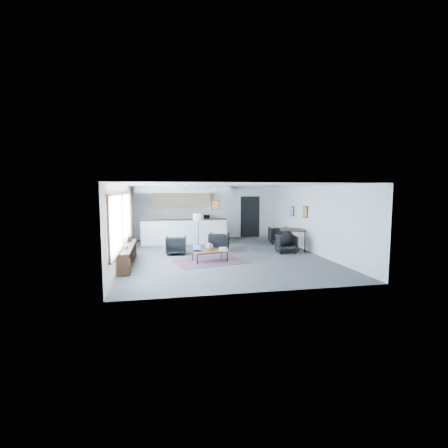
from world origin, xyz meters
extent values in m
cube|color=#4D4D50|center=(0.00, 0.00, -0.01)|extent=(7.00, 9.00, 0.01)
cube|color=white|center=(0.00, 0.00, 2.60)|extent=(7.00, 9.00, 0.01)
cube|color=silver|center=(0.00, 4.50, 1.30)|extent=(7.00, 0.01, 2.60)
cube|color=silver|center=(0.00, -4.50, 1.30)|extent=(7.00, 0.01, 2.60)
cube|color=silver|center=(-3.50, 0.00, 1.30)|extent=(0.01, 9.00, 2.60)
cube|color=silver|center=(3.50, 0.00, 1.30)|extent=(0.01, 9.00, 2.60)
cube|color=#8CBFFF|center=(-3.47, -0.90, 1.50)|extent=(0.02, 5.80, 1.55)
cube|color=brown|center=(-3.44, -0.90, 0.70)|extent=(0.10, 5.95, 0.06)
cube|color=brown|center=(-3.45, -0.90, 2.30)|extent=(0.06, 5.95, 0.06)
cube|color=brown|center=(-3.45, -3.80, 1.50)|extent=(0.06, 0.06, 1.60)
cube|color=brown|center=(-3.45, -0.90, 1.50)|extent=(0.06, 0.06, 1.60)
cube|color=brown|center=(-3.45, 2.00, 1.50)|extent=(0.06, 0.06, 1.60)
cube|color=black|center=(-3.30, -1.00, 0.62)|extent=(0.35, 3.00, 0.05)
cube|color=black|center=(-3.30, -1.00, 0.05)|extent=(0.35, 3.00, 0.05)
cube|color=black|center=(-3.30, -2.45, 0.33)|extent=(0.33, 0.04, 0.55)
cube|color=black|center=(-3.30, -1.00, 0.33)|extent=(0.33, 0.04, 0.55)
cube|color=black|center=(-3.30, 0.45, 0.33)|extent=(0.33, 0.04, 0.55)
cube|color=#3359A5|center=(-3.30, -2.30, 0.17)|extent=(0.18, 0.04, 0.20)
cube|color=silver|center=(-3.30, -2.13, 0.18)|extent=(0.18, 0.04, 0.22)
cube|color=maroon|center=(-3.30, -1.96, 0.20)|extent=(0.18, 0.04, 0.24)
cube|color=black|center=(-3.30, -1.79, 0.17)|extent=(0.18, 0.04, 0.20)
cube|color=#3359A5|center=(-3.30, -1.62, 0.18)|extent=(0.18, 0.04, 0.22)
cube|color=silver|center=(-3.30, -1.45, 0.20)|extent=(0.18, 0.04, 0.24)
cube|color=maroon|center=(-3.30, -1.28, 0.17)|extent=(0.18, 0.04, 0.20)
cube|color=black|center=(-3.30, -1.11, 0.18)|extent=(0.18, 0.04, 0.22)
cube|color=#3359A5|center=(-3.30, -0.94, 0.20)|extent=(0.18, 0.03, 0.24)
cube|color=silver|center=(-3.30, -0.77, 0.17)|extent=(0.18, 0.03, 0.20)
cube|color=maroon|center=(-3.30, -0.60, 0.18)|extent=(0.18, 0.03, 0.22)
cube|color=black|center=(-3.30, -0.43, 0.20)|extent=(0.18, 0.04, 0.24)
cube|color=black|center=(-3.30, -0.20, 0.73)|extent=(0.14, 0.02, 0.18)
sphere|color=#264C99|center=(-3.28, -1.60, 0.71)|extent=(0.14, 0.14, 0.14)
cube|color=white|center=(-1.20, 2.70, 0.55)|extent=(3.80, 0.25, 1.10)
cube|color=black|center=(-1.20, 2.70, 1.11)|extent=(3.85, 0.32, 0.04)
cube|color=white|center=(-1.20, 4.15, 0.45)|extent=(3.80, 0.60, 0.90)
cube|color=#2D2D2D|center=(-1.20, 4.15, 0.91)|extent=(3.82, 0.62, 0.04)
cube|color=tan|center=(-1.20, 4.30, 1.95)|extent=(2.80, 0.35, 0.70)
cube|color=white|center=(-1.20, 3.60, 2.45)|extent=(4.20, 1.80, 0.30)
cube|color=black|center=(0.20, 2.71, 1.75)|extent=(0.35, 0.03, 0.45)
cube|color=orange|center=(0.20, 2.69, 1.75)|extent=(0.30, 0.01, 0.40)
cube|color=black|center=(2.30, 4.42, 1.05)|extent=(1.00, 0.12, 2.10)
cube|color=white|center=(1.78, 4.43, 1.05)|extent=(0.06, 0.10, 2.10)
cube|color=white|center=(2.82, 4.43, 1.05)|extent=(0.06, 0.10, 2.10)
cube|color=white|center=(2.30, 4.43, 2.12)|extent=(1.10, 0.10, 0.06)
cube|color=silver|center=(-0.60, 2.20, 2.56)|extent=(1.60, 0.04, 0.04)
cylinder|color=silver|center=(-1.25, 2.20, 2.48)|extent=(0.07, 0.07, 0.09)
cylinder|color=silver|center=(-0.80, 2.20, 2.48)|extent=(0.07, 0.07, 0.09)
cylinder|color=silver|center=(-0.35, 2.20, 2.48)|extent=(0.07, 0.07, 0.09)
cylinder|color=silver|center=(0.10, 2.20, 2.48)|extent=(0.07, 0.07, 0.09)
cube|color=black|center=(3.47, 0.40, 1.55)|extent=(0.03, 0.38, 0.48)
cube|color=orange|center=(3.46, 0.40, 1.55)|extent=(0.00, 0.32, 0.42)
cube|color=black|center=(3.47, 1.70, 1.50)|extent=(0.03, 0.34, 0.44)
cube|color=#859FC5|center=(3.46, 1.70, 1.50)|extent=(0.00, 0.28, 0.38)
cube|color=#552F42|center=(-0.63, -0.98, 0.01)|extent=(2.63, 2.10, 0.01)
cube|color=brown|center=(-0.63, -0.98, 0.36)|extent=(1.27, 0.85, 0.04)
cube|color=black|center=(-1.10, -1.35, 0.17)|extent=(0.03, 0.03, 0.34)
cube|color=black|center=(-1.21, -0.82, 0.17)|extent=(0.03, 0.03, 0.34)
cube|color=black|center=(-0.05, -1.13, 0.17)|extent=(0.03, 0.03, 0.34)
cube|color=black|center=(-0.16, -0.61, 0.17)|extent=(0.03, 0.03, 0.34)
cube|color=black|center=(-0.57, -1.24, 0.33)|extent=(1.09, 0.25, 0.03)
cube|color=black|center=(-0.68, -0.71, 0.33)|extent=(1.09, 0.25, 0.03)
cube|color=black|center=(-1.07, -1.02, 0.39)|extent=(0.31, 0.23, 0.02)
cube|color=black|center=(-1.06, -0.92, 0.49)|extent=(0.30, 0.07, 0.19)
cube|color=blue|center=(-1.06, -0.92, 0.49)|extent=(0.27, 0.06, 0.17)
sphere|color=gray|center=(-0.63, -0.94, 0.51)|extent=(0.26, 0.26, 0.26)
cube|color=silver|center=(-0.16, -0.97, 0.40)|extent=(0.34, 0.30, 0.03)
cube|color=#3359A5|center=(-0.16, -0.97, 0.43)|extent=(0.31, 0.27, 0.03)
cube|color=silver|center=(-0.17, -0.99, 0.46)|extent=(0.28, 0.25, 0.03)
cube|color=#E5590C|center=(-0.58, -1.26, 0.38)|extent=(0.10, 0.10, 0.01)
imported|color=black|center=(-1.69, 0.53, 0.38)|extent=(0.81, 0.77, 0.76)
imported|color=black|center=(0.04, 0.93, 0.40)|extent=(0.95, 0.92, 0.79)
cylinder|color=black|center=(-0.74, 1.31, 0.01)|extent=(0.31, 0.31, 0.03)
cylinder|color=black|center=(-0.74, 1.31, 0.64)|extent=(0.03, 0.03, 1.24)
cylinder|color=beige|center=(-0.74, 1.31, 1.33)|extent=(0.51, 0.51, 0.27)
cube|color=black|center=(3.00, 0.51, 0.83)|extent=(1.30, 1.30, 0.04)
cylinder|color=black|center=(2.42, 0.25, 0.40)|extent=(0.06, 0.06, 0.81)
cylinder|color=black|center=(2.74, 1.08, 0.40)|extent=(0.06, 0.06, 0.81)
cylinder|color=black|center=(3.26, -0.07, 0.40)|extent=(0.06, 0.06, 0.81)
cylinder|color=black|center=(3.58, 0.77, 0.40)|extent=(0.06, 0.06, 0.81)
imported|color=black|center=(2.52, -0.03, 0.32)|extent=(0.67, 0.64, 0.64)
imported|color=black|center=(3.00, 2.12, 0.36)|extent=(0.79, 0.76, 0.71)
imported|color=black|center=(-0.10, 4.15, 1.10)|extent=(0.52, 0.32, 0.33)
camera|label=1|loc=(-2.26, -11.70, 2.42)|focal=26.00mm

